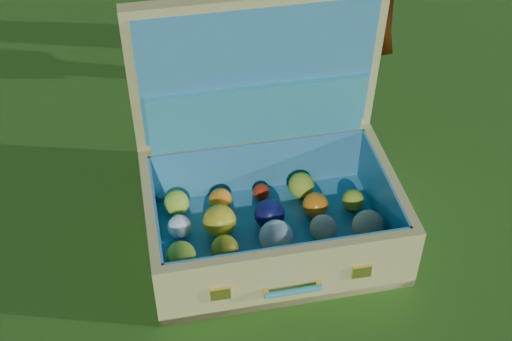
% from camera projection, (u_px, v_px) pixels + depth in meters
% --- Properties ---
extents(ground, '(60.00, 60.00, 0.00)m').
position_uv_depth(ground, '(350.00, 239.00, 2.00)').
color(ground, '#215114').
rests_on(ground, ground).
extents(stray_ball, '(0.07, 0.07, 0.07)m').
position_uv_depth(stray_ball, '(169.00, 282.00, 1.84)').
color(stray_ball, teal).
rests_on(stray_ball, ground).
extents(suitcase, '(0.79, 0.68, 0.65)m').
position_uv_depth(suitcase, '(267.00, 177.00, 1.92)').
color(suitcase, '#C9C06C').
rests_on(suitcase, ground).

